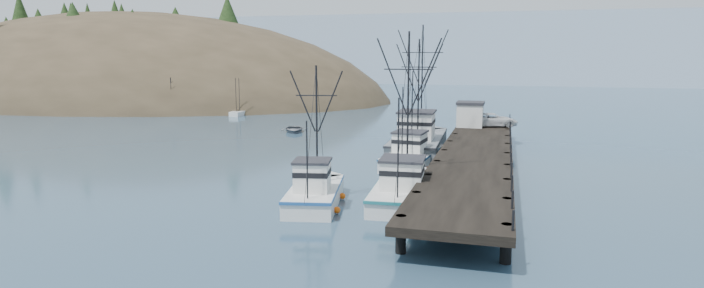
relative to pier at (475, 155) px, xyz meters
name	(u,v)px	position (x,y,z in m)	size (l,w,h in m)	color
ground	(237,214)	(-14.00, -16.00, -1.69)	(400.00, 400.00, 0.00)	navy
pier	(475,155)	(0.00, 0.00, 0.00)	(6.00, 44.00, 2.00)	black
headland	(107,116)	(-88.95, 62.61, -6.24)	(134.80, 78.00, 51.00)	#382D1E
distant_ridge	(488,82)	(-4.00, 154.00, -1.69)	(360.00, 40.00, 26.00)	#9EB2C6
distant_ridge_far	(362,79)	(-54.00, 169.00, -1.69)	(180.00, 25.00, 18.00)	silver
moored_sailboats	(208,110)	(-48.00, 38.95, -1.36)	(20.14, 19.39, 6.35)	silver
trawler_near	(405,188)	(-4.25, -9.62, -0.87)	(4.55, 11.97, 12.00)	silver
trawler_mid	(316,192)	(-9.96, -12.25, -0.87)	(4.68, 9.62, 9.70)	silver
trawler_far	(414,155)	(-5.66, 2.97, -0.87)	(4.71, 11.64, 11.80)	silver
work_vessel	(419,141)	(-6.11, 8.67, -0.46)	(5.21, 16.05, 13.38)	slate
pier_shed	(470,114)	(-1.50, 16.02, 1.73)	(3.00, 3.20, 2.80)	silver
pickup_truck	(493,120)	(0.98, 16.63, 1.07)	(2.52, 5.47, 1.52)	silver
motorboat	(294,132)	(-24.23, 19.67, -1.69)	(3.51, 4.91, 1.02)	slate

